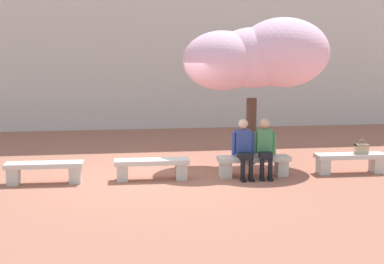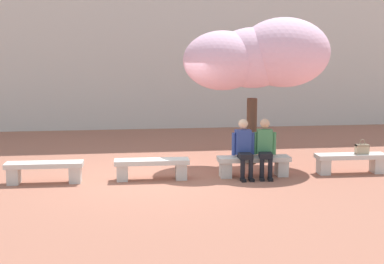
% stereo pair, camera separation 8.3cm
% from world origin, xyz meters
% --- Properties ---
extents(ground_plane, '(100.00, 100.00, 0.00)m').
position_xyz_m(ground_plane, '(0.00, 0.00, 0.00)').
color(ground_plane, '#9E604C').
extents(stone_bench_near_west, '(1.62, 0.46, 0.45)m').
position_xyz_m(stone_bench_near_west, '(-2.27, 0.00, 0.30)').
color(stone_bench_near_west, beige).
rests_on(stone_bench_near_west, ground).
extents(stone_bench_center, '(1.62, 0.46, 0.45)m').
position_xyz_m(stone_bench_center, '(0.00, 0.00, 0.30)').
color(stone_bench_center, beige).
rests_on(stone_bench_center, ground).
extents(stone_bench_near_east, '(1.62, 0.46, 0.45)m').
position_xyz_m(stone_bench_near_east, '(2.27, 0.00, 0.30)').
color(stone_bench_near_east, beige).
rests_on(stone_bench_near_east, ground).
extents(stone_bench_east_end, '(1.62, 0.46, 0.45)m').
position_xyz_m(stone_bench_east_end, '(4.54, 0.00, 0.30)').
color(stone_bench_east_end, beige).
rests_on(stone_bench_east_end, ground).
extents(person_seated_left, '(0.51, 0.68, 1.29)m').
position_xyz_m(person_seated_left, '(2.02, -0.05, 0.70)').
color(person_seated_left, black).
rests_on(person_seated_left, ground).
extents(person_seated_right, '(0.50, 0.72, 1.29)m').
position_xyz_m(person_seated_right, '(2.50, -0.05, 0.70)').
color(person_seated_right, black).
rests_on(person_seated_right, ground).
extents(handbag, '(0.30, 0.15, 0.34)m').
position_xyz_m(handbag, '(4.79, -0.02, 0.58)').
color(handbag, tan).
rests_on(handbag, stone_bench_east_end).
extents(cherry_tree_main, '(3.54, 2.10, 3.57)m').
position_xyz_m(cherry_tree_main, '(2.65, 1.32, 2.63)').
color(cherry_tree_main, '#513828').
rests_on(cherry_tree_main, ground).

